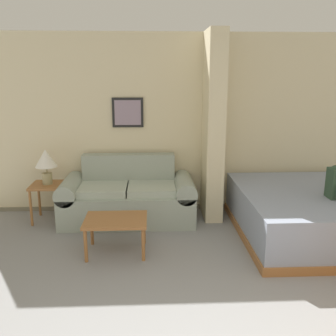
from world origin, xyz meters
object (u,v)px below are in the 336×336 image
Objects in this scene: table_lamp at (46,161)px; bed at (309,213)px; couch at (128,198)px; coffee_table at (116,223)px.

bed is (3.47, -0.65, -0.57)m from table_lamp.
couch is 2.43m from bed.
couch is 1.02m from coffee_table.
bed is (2.35, -0.63, -0.03)m from couch.
couch is 1.24m from table_lamp.
table_lamp is (-1.03, 1.04, 0.50)m from coffee_table.
couch is 0.92× the size of bed.
couch reaches higher than bed.
table_lamp is at bearing 178.77° from couch.
table_lamp is at bearing 134.73° from coffee_table.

